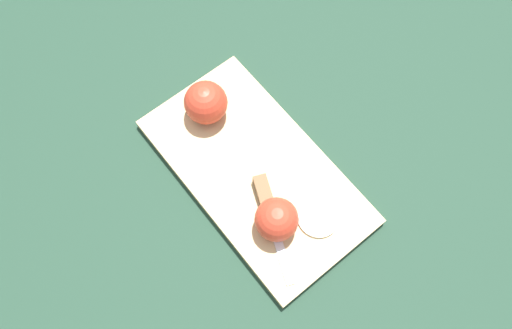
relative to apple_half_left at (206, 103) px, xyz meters
The scene contains 6 objects.
ground_plane 0.14m from the apple_half_left, ahead, with size 4.00×4.00×0.00m, color #1E3828.
cutting_board 0.13m from the apple_half_left, ahead, with size 0.40×0.25×0.02m.
apple_half_left is the anchor object (origin of this frame).
apple_half_right 0.22m from the apple_half_left, ahead, with size 0.06×0.06×0.06m.
knife 0.18m from the apple_half_left, ahead, with size 0.16×0.06×0.02m.
apple_slice 0.25m from the apple_half_left, 13.72° to the left, with size 0.06×0.06×0.01m.
Camera 1 is at (0.24, -0.14, 0.74)m, focal length 35.00 mm.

